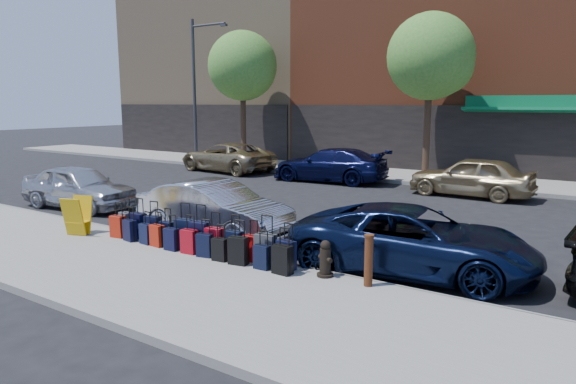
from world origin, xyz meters
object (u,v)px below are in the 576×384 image
Objects in this scene: bollard at (369,260)px; car_near_0 at (79,187)px; tree_left at (245,68)px; car_far_2 at (471,177)px; car_far_0 at (227,157)px; car_near_2 at (413,240)px; display_rack at (78,216)px; tree_center at (433,59)px; suitcase_front_5 at (200,236)px; car_far_1 at (330,165)px; car_near_1 at (214,209)px; streetlight at (197,82)px; fire_hydrant at (325,260)px.

car_near_0 is (-11.50, 1.87, 0.07)m from bollard.
car_far_2 is (13.12, -2.92, -4.64)m from tree_left.
bollard is 17.96m from car_far_0.
display_rack is at bearing 98.04° from car_near_2.
tree_center is at bearing 0.00° from tree_left.
car_far_1 is (-3.07, 11.71, 0.27)m from suitcase_front_5.
bollard is 0.22× the size of car_near_1.
car_near_2 is 12.63m from car_far_1.
streetlight is at bearing 102.83° from display_rack.
tree_left is at bearing -115.31° from car_far_1.
car_near_1 reaches higher than fire_hydrant.
fire_hydrant is at bearing -110.17° from car_near_1.
car_far_0 is at bearing -25.72° from streetlight.
tree_center is 13.48m from streetlight.
car_near_2 is (14.41, -12.69, -4.71)m from tree_left.
fire_hydrant is at bearing -47.24° from tree_left.
car_near_1 is (8.93, -12.70, -4.68)m from tree_left.
car_near_2 is at bearing 9.27° from car_far_2.
streetlight reaches higher than car_near_2.
tree_left is 6.74× the size of suitcase_front_5.
tree_center is at bearing -37.47° from car_near_0.
car_far_0 is at bearing 45.44° from car_near_2.
tree_left is at bearing 40.79° from car_near_2.
car_far_2 is (6.83, 12.08, 0.13)m from display_rack.
streetlight is 10.97× the size of fire_hydrant.
tree_left is 1.70× the size of car_near_0.
streetlight reaches higher than car_near_0.
car_near_0 is at bearing 80.97° from car_near_2.
streetlight is (-2.94, -0.70, -0.75)m from tree_left.
car_near_1 is 0.88× the size of car_near_2.
display_rack is 13.76m from car_far_0.
suitcase_front_5 is 1.09× the size of display_rack.
car_far_0 is at bearing 138.61° from bollard.
suitcase_front_5 reaches higher than display_rack.
car_far_2 reaches higher than car_far_0.
car_far_1 is at bearing -28.22° from car_near_0.
streetlight reaches higher than car_far_1.
bollard is 0.20× the size of car_near_2.
car_far_0 is 1.02× the size of car_far_1.
tree_center is 7.34× the size of display_rack.
car_far_1 reaches higher than suitcase_front_5.
fire_hydrant is at bearing -105.07° from car_near_0.
suitcase_front_5 is at bearing 179.89° from bollard.
car_near_0 is 0.85× the size of car_near_2.
streetlight is 19.16m from suitcase_front_5.
car_near_1 is (-5.22, 1.61, 0.07)m from bollard.
streetlight is 7.42× the size of suitcase_front_5.
car_near_1 reaches higher than bollard.
fire_hydrant is (16.15, -13.58, -4.18)m from streetlight.
car_near_0 is at bearing -64.59° from streetlight.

